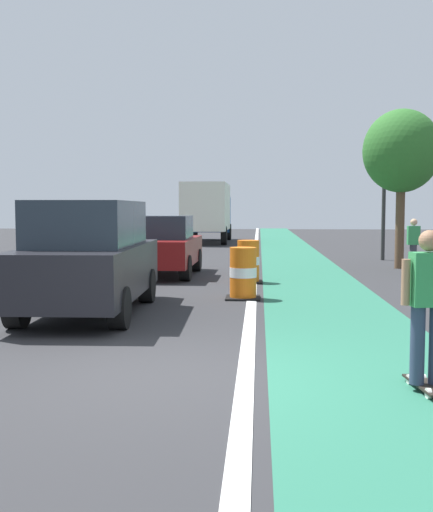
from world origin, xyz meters
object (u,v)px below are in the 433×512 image
at_px(traffic_barrel_front, 243,274).
at_px(parked_sedan_second, 162,246).
at_px(skateboarder_on_lane, 428,305).
at_px(traffic_light_corner, 385,164).
at_px(pedestrian_crossing, 413,245).
at_px(street_tree_sidewalk, 402,152).
at_px(parked_suv_nearest, 89,257).
at_px(delivery_truck_down_block, 208,209).
at_px(traffic_barrel_mid, 248,262).

bearing_deg(traffic_barrel_front, parked_sedan_second, 118.90).
distance_m(skateboarder_on_lane, parked_sedan_second, 11.77).
relative_size(traffic_light_corner, pedestrian_crossing, 3.17).
height_order(parked_sedan_second, traffic_barrel_front, parked_sedan_second).
distance_m(traffic_barrel_front, traffic_light_corner, 11.67).
height_order(skateboarder_on_lane, street_tree_sidewalk, street_tree_sidewalk).
bearing_deg(parked_suv_nearest, traffic_barrel_front, 36.94).
bearing_deg(delivery_truck_down_block, traffic_barrel_front, -83.32).
distance_m(parked_sedan_second, delivery_truck_down_block, 17.17).
distance_m(traffic_barrel_mid, pedestrian_crossing, 5.25).
relative_size(traffic_barrel_mid, pedestrian_crossing, 0.68).
bearing_deg(traffic_barrel_front, traffic_barrel_mid, 88.84).
height_order(traffic_light_corner, pedestrian_crossing, traffic_light_corner).
height_order(traffic_barrel_front, traffic_light_corner, traffic_light_corner).
relative_size(traffic_barrel_front, street_tree_sidewalk, 0.22).
bearing_deg(traffic_barrel_mid, parked_sedan_second, 149.51).
height_order(parked_sedan_second, street_tree_sidewalk, street_tree_sidewalk).
relative_size(parked_suv_nearest, traffic_light_corner, 0.91).
xyz_separation_m(skateboarder_on_lane, traffic_light_corner, (2.81, 16.70, 2.59)).
distance_m(delivery_truck_down_block, traffic_light_corner, 13.64).
height_order(traffic_barrel_mid, delivery_truck_down_block, delivery_truck_down_block).
xyz_separation_m(traffic_barrel_mid, pedestrian_crossing, (4.71, 2.29, 0.33)).
xyz_separation_m(traffic_barrel_mid, street_tree_sidewalk, (4.72, 4.08, 3.14)).
bearing_deg(traffic_barrel_front, parked_suv_nearest, -143.06).
height_order(parked_suv_nearest, delivery_truck_down_block, delivery_truck_down_block).
distance_m(parked_suv_nearest, traffic_barrel_mid, 5.70).
bearing_deg(parked_sedan_second, skateboarder_on_lane, -67.61).
distance_m(skateboarder_on_lane, delivery_truck_down_block, 28.42).
bearing_deg(pedestrian_crossing, delivery_truck_down_block, 114.10).
bearing_deg(traffic_barrel_mid, street_tree_sidewalk, 40.83).
height_order(traffic_barrel_front, delivery_truck_down_block, delivery_truck_down_block).
distance_m(parked_suv_nearest, traffic_barrel_front, 3.45).
bearing_deg(traffic_light_corner, delivery_truck_down_block, 123.20).
height_order(parked_suv_nearest, traffic_barrel_front, parked_suv_nearest).
distance_m(delivery_truck_down_block, street_tree_sidewalk, 16.35).
bearing_deg(traffic_light_corner, traffic_barrel_front, -115.69).
bearing_deg(delivery_truck_down_block, pedestrian_crossing, -65.90).
bearing_deg(street_tree_sidewalk, parked_suv_nearest, -129.72).
bearing_deg(skateboarder_on_lane, traffic_barrel_front, 107.67).
bearing_deg(pedestrian_crossing, parked_sedan_second, -173.32).
height_order(traffic_barrel_mid, pedestrian_crossing, pedestrian_crossing).
bearing_deg(parked_sedan_second, parked_suv_nearest, -92.87).
relative_size(parked_suv_nearest, delivery_truck_down_block, 0.61).
bearing_deg(street_tree_sidewalk, traffic_barrel_mid, -139.17).
distance_m(parked_suv_nearest, parked_sedan_second, 6.41).
relative_size(parked_sedan_second, traffic_barrel_front, 3.78).
xyz_separation_m(parked_suv_nearest, pedestrian_crossing, (7.50, 7.24, -0.17)).
bearing_deg(traffic_barrel_mid, skateboarder_on_lane, -77.91).
height_order(traffic_light_corner, street_tree_sidewalk, traffic_light_corner).
distance_m(traffic_barrel_front, traffic_barrel_mid, 2.90).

